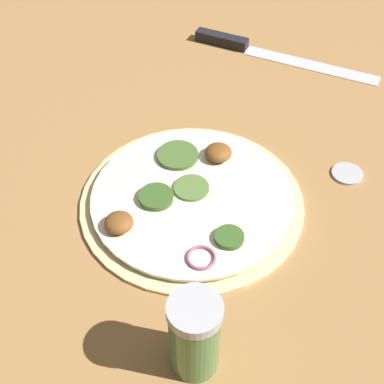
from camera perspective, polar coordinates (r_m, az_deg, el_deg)
ground_plane at (r=0.68m, az=0.00°, el=-1.14°), size 3.00×3.00×0.00m
pizza at (r=0.67m, az=-0.12°, el=-0.66°), size 0.28×0.28×0.03m
knife at (r=0.95m, az=6.17°, el=15.07°), size 0.12×0.31×0.02m
spice_jar at (r=0.51m, az=0.29°, el=-15.04°), size 0.05×0.05×0.10m
loose_cap at (r=0.74m, az=16.26°, el=1.98°), size 0.04×0.04×0.01m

